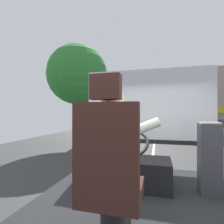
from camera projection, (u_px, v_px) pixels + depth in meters
ground at (154, 145)px, 10.44m from camera, size 18.00×44.00×0.06m
driver_seat at (110, 176)px, 1.36m from camera, size 0.48×0.48×1.36m
bus_driver at (113, 147)px, 1.47m from camera, size 0.80×0.61×0.80m
steering_console at (132, 171)px, 2.58m from camera, size 1.10×1.04×0.88m
fare_box at (209, 158)px, 2.34m from camera, size 0.26×0.23×0.95m
windshield_panel at (147, 114)px, 3.50m from camera, size 2.50×0.08×1.48m
street_tree at (77, 75)px, 9.83m from camera, size 3.34×3.34×5.71m
shop_building at (205, 102)px, 17.52m from camera, size 13.58×4.84×5.95m
parked_car_blue at (206, 126)px, 16.41m from camera, size 1.81×4.20×1.33m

